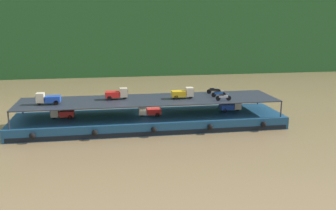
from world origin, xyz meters
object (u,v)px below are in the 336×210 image
Objects in this scene: motorcycle_upper_centre at (218,94)px; mini_truck_lower_mid at (231,106)px; cargo_barge at (150,121)px; mini_truck_upper_mid at (117,94)px; motorcycle_upper_port at (223,97)px; mini_truck_upper_stern at (48,99)px; mini_truck_upper_fore at (183,93)px; mini_truck_lower_stern at (62,113)px; motorcycle_upper_stbd at (214,90)px; mini_truck_lower_aft at (149,111)px.

mini_truck_lower_mid is at bearing 6.52° from motorcycle_upper_centre.
cargo_barge is 5.29m from mini_truck_upper_mid.
mini_truck_lower_mid is 3.48m from motorcycle_upper_port.
mini_truck_upper_mid is 13.12m from motorcycle_upper_port.
mini_truck_lower_mid is 22.73m from mini_truck_upper_stern.
motorcycle_upper_port and motorcycle_upper_centre have the same top height.
motorcycle_upper_centre is (0.06, 2.19, 0.00)m from motorcycle_upper_port.
mini_truck_lower_mid is 0.99× the size of mini_truck_upper_mid.
mini_truck_upper_fore is (4.23, -0.12, 3.44)m from cargo_barge.
mini_truck_upper_stern is 1.45× the size of motorcycle_upper_centre.
mini_truck_lower_stern is 19.67m from motorcycle_upper_stbd.
mini_truck_lower_mid is 1.46× the size of motorcycle_upper_port.
cargo_barge is 17.53× the size of motorcycle_upper_centre.
mini_truck_upper_fore is 5.05m from motorcycle_upper_port.
mini_truck_lower_mid is at bearing 2.38° from mini_truck_upper_stern.
cargo_barge is 1.54m from mini_truck_lower_aft.
mini_truck_upper_mid is 1.47× the size of motorcycle_upper_centre.
mini_truck_lower_stern is 1.45× the size of motorcycle_upper_stbd.
mini_truck_upper_mid reaches higher than mini_truck_lower_aft.
mini_truck_lower_aft is at bearing -175.99° from mini_truck_lower_mid.
motorcycle_upper_centre is at bearing 2.02° from mini_truck_upper_stern.
mini_truck_lower_mid is at bearing 4.01° from mini_truck_lower_aft.
motorcycle_upper_port reaches higher than mini_truck_lower_mid.
mini_truck_upper_mid is at bearing 10.75° from mini_truck_upper_stern.
cargo_barge is at bearing 178.35° from mini_truck_upper_fore.
mini_truck_upper_fore is (-6.44, -0.35, 2.00)m from mini_truck_lower_mid.
mini_truck_upper_stern and mini_truck_upper_mid have the same top height.
mini_truck_lower_mid is (10.67, 0.23, 1.44)m from cargo_barge.
mini_truck_lower_stern is at bearing 179.19° from mini_truck_upper_fore.
mini_truck_lower_mid is at bearing 0.38° from mini_truck_lower_stern.
motorcycle_upper_stbd is (20.87, 2.93, -0.26)m from mini_truck_upper_stern.
motorcycle_upper_centre reaches higher than mini_truck_lower_aft.
motorcycle_upper_centre reaches higher than cargo_barge.
mini_truck_upper_fore is 1.45× the size of motorcycle_upper_stbd.
mini_truck_upper_mid is 12.86m from motorcycle_upper_centre.
mini_truck_lower_aft is 4.76m from mini_truck_upper_fore.
mini_truck_upper_stern is (-1.39, -0.80, 2.00)m from mini_truck_lower_stern.
motorcycle_upper_centre is at bearing 3.51° from mini_truck_lower_aft.
motorcycle_upper_port is (8.91, -1.64, 1.74)m from mini_truck_lower_aft.
mini_truck_upper_stern reaches higher than motorcycle_upper_centre.
mini_truck_upper_stern is 8.16m from mini_truck_upper_mid.
mini_truck_lower_mid is 1.00× the size of mini_truck_upper_fore.
mini_truck_upper_fore reaches higher than mini_truck_lower_mid.
motorcycle_upper_stbd is (8.98, 2.74, 1.74)m from mini_truck_lower_aft.
cargo_barge is 5.45m from mini_truck_upper_fore.
mini_truck_lower_stern is 1.00× the size of mini_truck_upper_fore.
motorcycle_upper_centre is at bearing 88.39° from motorcycle_upper_port.
mini_truck_upper_mid reaches higher than motorcycle_upper_stbd.
mini_truck_lower_aft is 1.47× the size of motorcycle_upper_port.
mini_truck_upper_mid is 1.47× the size of motorcycle_upper_port.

